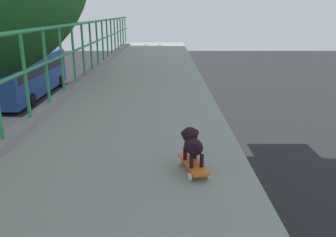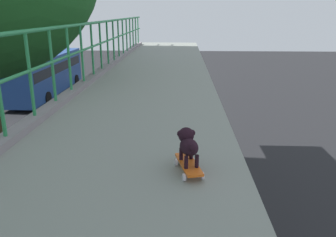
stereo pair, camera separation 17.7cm
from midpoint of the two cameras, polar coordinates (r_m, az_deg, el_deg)
The scene contains 3 objects.
city_bus at distance 29.12m, azimuth -19.59°, elevation 7.20°, with size 2.70×10.99×3.19m.
toy_skateboard at distance 3.18m, azimuth 5.05°, elevation -7.72°, with size 0.28×0.51×0.09m.
small_dog at distance 3.13m, azimuth 4.98°, elevation -4.12°, with size 0.22×0.37×0.31m.
Camera 2 is at (1.71, 0.44, 6.45)m, focal length 36.69 mm.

